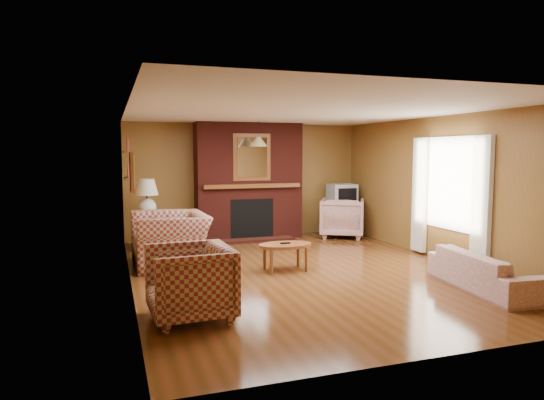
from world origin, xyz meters
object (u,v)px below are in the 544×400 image
object	(u,v)px
floral_armchair	(342,218)
coffee_table	(285,247)
plaid_armchair	(190,282)
crt_tv	(342,195)
tv_stand	(341,221)
fireplace	(249,182)
plaid_loveseat	(170,239)
side_table	(148,233)
floral_sofa	(486,271)
table_lamp	(147,196)

from	to	relation	value
floral_armchair	coffee_table	size ratio (longest dim) A/B	1.09
plaid_armchair	crt_tv	size ratio (longest dim) A/B	1.57
plaid_armchair	tv_stand	distance (m)	5.91
fireplace	plaid_loveseat	size ratio (longest dim) A/B	1.87
plaid_armchair	side_table	bearing A→B (deg)	179.42
plaid_armchair	floral_sofa	xyz separation A→B (m)	(3.85, -0.12, -0.15)
tv_stand	plaid_armchair	bearing A→B (deg)	-136.84
plaid_armchair	tv_stand	bearing A→B (deg)	134.71
plaid_loveseat	crt_tv	distance (m)	4.29
floral_sofa	tv_stand	xyz separation A→B (m)	(0.15, 4.47, 0.05)
floral_sofa	fireplace	bearing A→B (deg)	28.08
plaid_loveseat	tv_stand	bearing A→B (deg)	112.32
plaid_loveseat	table_lamp	bearing A→B (deg)	-171.50
floral_sofa	table_lamp	size ratio (longest dim) A/B	2.49
fireplace	side_table	bearing A→B (deg)	-165.71
fireplace	plaid_loveseat	distance (m)	2.78
floral_sofa	tv_stand	distance (m)	4.48
table_lamp	crt_tv	size ratio (longest dim) A/B	1.23
side_table	tv_stand	bearing A→B (deg)	4.82
plaid_loveseat	plaid_armchair	distance (m)	2.62
fireplace	coffee_table	distance (m)	2.98
fireplace	plaid_armchair	xyz separation A→B (m)	(-1.95, -4.54, -0.78)
plaid_loveseat	floral_armchair	size ratio (longest dim) A/B	1.41
floral_sofa	floral_armchair	size ratio (longest dim) A/B	1.89
table_lamp	tv_stand	world-z (taller)	table_lamp
fireplace	plaid_armchair	size ratio (longest dim) A/B	2.70
coffee_table	tv_stand	world-z (taller)	tv_stand
plaid_loveseat	fireplace	bearing A→B (deg)	134.40
coffee_table	table_lamp	bearing A→B (deg)	128.82
floral_sofa	crt_tv	distance (m)	4.51
side_table	plaid_loveseat	bearing A→B (deg)	-79.79
coffee_table	table_lamp	xyz separation A→B (m)	(-1.86, 2.32, 0.64)
plaid_armchair	table_lamp	distance (m)	4.05
plaid_loveseat	floral_armchair	world-z (taller)	plaid_loveseat
floral_armchair	crt_tv	size ratio (longest dim) A/B	1.61
plaid_armchair	table_lamp	size ratio (longest dim) A/B	1.28
crt_tv	side_table	bearing A→B (deg)	-175.26
coffee_table	side_table	xyz separation A→B (m)	(-1.86, 2.32, -0.05)
side_table	crt_tv	size ratio (longest dim) A/B	1.10
floral_armchair	crt_tv	world-z (taller)	crt_tv
table_lamp	floral_sofa	bearing A→B (deg)	-45.88
table_lamp	fireplace	bearing A→B (deg)	14.29
crt_tv	table_lamp	bearing A→B (deg)	-175.26
plaid_armchair	crt_tv	xyz separation A→B (m)	(4.00, 4.35, 0.46)
floral_sofa	coffee_table	xyz separation A→B (m)	(-2.14, 1.81, 0.11)
plaid_loveseat	floral_armchair	bearing A→B (deg)	109.36
floral_armchair	side_table	world-z (taller)	floral_armchair
fireplace	coffee_table	xyz separation A→B (m)	(-0.24, -2.85, -0.82)
plaid_loveseat	tv_stand	world-z (taller)	plaid_loveseat
table_lamp	plaid_armchair	bearing A→B (deg)	-87.86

